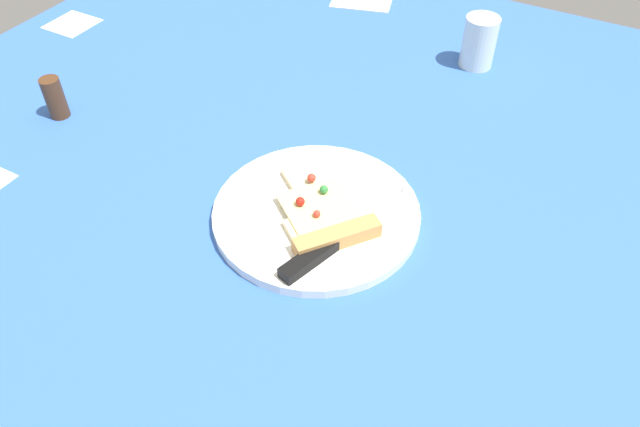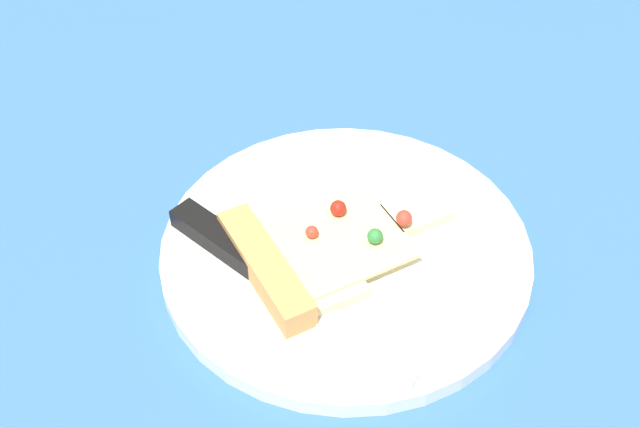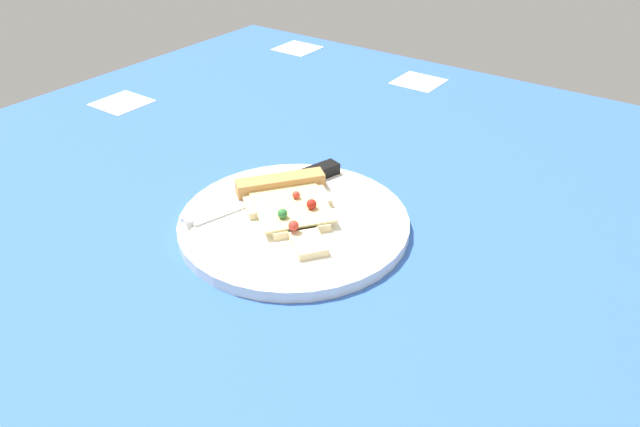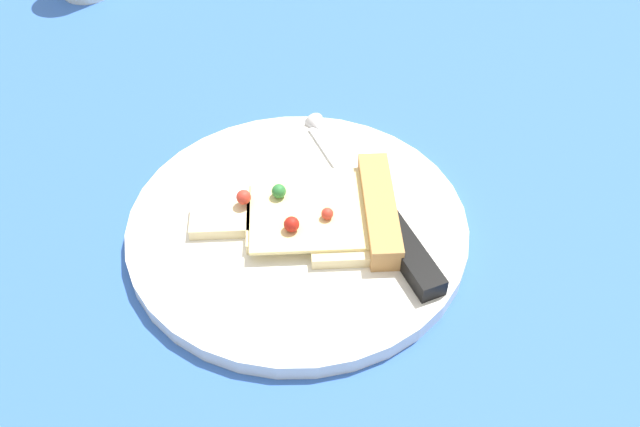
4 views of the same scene
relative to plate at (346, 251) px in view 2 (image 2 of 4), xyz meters
The scene contains 4 objects.
ground_plane 9.40cm from the plate, 52.80° to the left, with size 150.18×150.18×3.00cm.
plate is the anchor object (origin of this frame).
pizza_slice 2.97cm from the plate, 127.24° to the right, with size 16.74×18.57×2.60cm.
knife 7.15cm from the plate, 127.20° to the right, with size 23.57×9.01×2.45cm.
Camera 2 is at (11.05, -48.84, 49.28)cm, focal length 46.54 mm.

